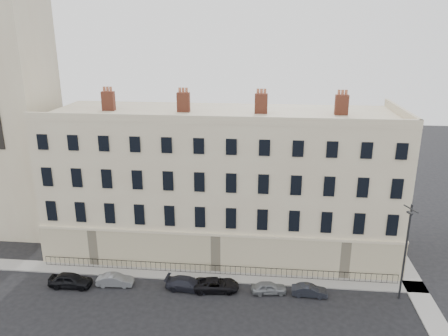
{
  "coord_description": "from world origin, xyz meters",
  "views": [
    {
      "loc": [
        -1.3,
        -32.26,
        23.28
      ],
      "look_at": [
        -5.59,
        10.0,
        9.65
      ],
      "focal_mm": 35.0,
      "sensor_mm": 36.0,
      "label": 1
    }
  ],
  "objects_px": {
    "streetlamp": "(406,249)",
    "car_e": "(269,288)",
    "car_c": "(188,284)",
    "car_f": "(309,291)",
    "car_d": "(216,285)",
    "car_b": "(115,280)",
    "car_a": "(71,280)"
  },
  "relations": [
    {
      "from": "car_b",
      "to": "streetlamp",
      "type": "bearing_deg",
      "value": -93.2
    },
    {
      "from": "car_f",
      "to": "car_e",
      "type": "bearing_deg",
      "value": 90.84
    },
    {
      "from": "car_a",
      "to": "car_b",
      "type": "bearing_deg",
      "value": -81.79
    },
    {
      "from": "car_a",
      "to": "car_b",
      "type": "xyz_separation_m",
      "value": [
        4.1,
        0.63,
        -0.12
      ]
    },
    {
      "from": "car_a",
      "to": "car_c",
      "type": "relative_size",
      "value": 0.97
    },
    {
      "from": "car_a",
      "to": "car_e",
      "type": "xyz_separation_m",
      "value": [
        18.59,
        0.83,
        -0.13
      ]
    },
    {
      "from": "car_d",
      "to": "car_f",
      "type": "height_order",
      "value": "car_d"
    },
    {
      "from": "car_f",
      "to": "car_a",
      "type": "bearing_deg",
      "value": 93.64
    },
    {
      "from": "car_f",
      "to": "streetlamp",
      "type": "relative_size",
      "value": 0.35
    },
    {
      "from": "car_c",
      "to": "car_f",
      "type": "bearing_deg",
      "value": -84.2
    },
    {
      "from": "car_b",
      "to": "car_d",
      "type": "xyz_separation_m",
      "value": [
        9.63,
        0.16,
        0.02
      ]
    },
    {
      "from": "streetlamp",
      "to": "car_e",
      "type": "bearing_deg",
      "value": 158.83
    },
    {
      "from": "car_f",
      "to": "streetlamp",
      "type": "xyz_separation_m",
      "value": [
        7.98,
        0.25,
        4.57
      ]
    },
    {
      "from": "car_b",
      "to": "car_d",
      "type": "bearing_deg",
      "value": -93.13
    },
    {
      "from": "car_f",
      "to": "streetlamp",
      "type": "bearing_deg",
      "value": -86.58
    },
    {
      "from": "car_a",
      "to": "car_c",
      "type": "distance_m",
      "value": 11.07
    },
    {
      "from": "car_c",
      "to": "car_f",
      "type": "relative_size",
      "value": 1.29
    },
    {
      "from": "car_d",
      "to": "streetlamp",
      "type": "bearing_deg",
      "value": -95.32
    },
    {
      "from": "car_b",
      "to": "car_e",
      "type": "height_order",
      "value": "car_b"
    },
    {
      "from": "car_d",
      "to": "car_e",
      "type": "xyz_separation_m",
      "value": [
        4.87,
        0.04,
        -0.03
      ]
    },
    {
      "from": "car_c",
      "to": "streetlamp",
      "type": "distance_m",
      "value": 19.72
    },
    {
      "from": "car_c",
      "to": "car_d",
      "type": "height_order",
      "value": "car_c"
    },
    {
      "from": "car_e",
      "to": "car_b",
      "type": "bearing_deg",
      "value": 82.93
    },
    {
      "from": "car_a",
      "to": "car_f",
      "type": "relative_size",
      "value": 1.25
    },
    {
      "from": "car_b",
      "to": "car_f",
      "type": "xyz_separation_m",
      "value": [
        18.17,
        0.15,
        -0.03
      ]
    },
    {
      "from": "car_a",
      "to": "streetlamp",
      "type": "height_order",
      "value": "streetlamp"
    },
    {
      "from": "car_c",
      "to": "car_f",
      "type": "xyz_separation_m",
      "value": [
        11.22,
        0.13,
        -0.07
      ]
    },
    {
      "from": "car_f",
      "to": "streetlamp",
      "type": "distance_m",
      "value": 9.2
    },
    {
      "from": "car_d",
      "to": "car_e",
      "type": "height_order",
      "value": "car_d"
    },
    {
      "from": "car_d",
      "to": "car_e",
      "type": "relative_size",
      "value": 1.29
    },
    {
      "from": "car_c",
      "to": "car_d",
      "type": "xyz_separation_m",
      "value": [
        2.68,
        0.14,
        -0.01
      ]
    },
    {
      "from": "car_c",
      "to": "streetlamp",
      "type": "bearing_deg",
      "value": -83.74
    }
  ]
}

